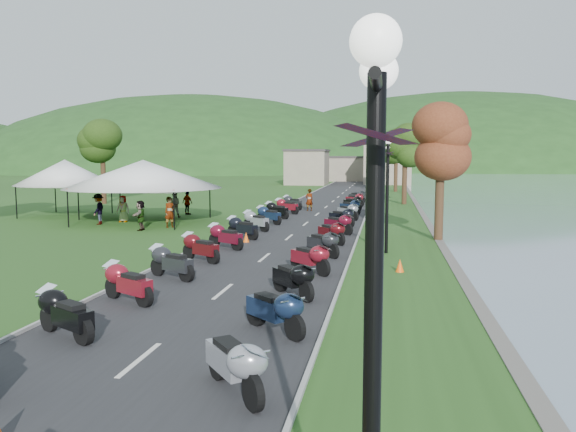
{
  "coord_description": "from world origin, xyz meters",
  "views": [
    {
      "loc": [
        4.98,
        -6.53,
        4.21
      ],
      "look_at": [
        0.21,
        20.47,
        1.3
      ],
      "focal_mm": 35.0,
      "sensor_mm": 36.0,
      "label": 1
    }
  ],
  "objects_px": {
    "pedestrian_a": "(170,228)",
    "streetlamp_near": "(372,384)",
    "vendor_tent_main": "(144,191)",
    "pedestrian_b": "(175,218)",
    "pedestrian_c": "(99,225)"
  },
  "relations": [
    {
      "from": "streetlamp_near",
      "to": "pedestrian_b",
      "type": "xyz_separation_m",
      "value": [
        -14.38,
        32.55,
        -2.5
      ]
    },
    {
      "from": "streetlamp_near",
      "to": "pedestrian_b",
      "type": "distance_m",
      "value": 35.67
    },
    {
      "from": "pedestrian_a",
      "to": "streetlamp_near",
      "type": "bearing_deg",
      "value": -115.63
    },
    {
      "from": "streetlamp_near",
      "to": "vendor_tent_main",
      "type": "height_order",
      "value": "streetlamp_near"
    },
    {
      "from": "pedestrian_b",
      "to": "pedestrian_c",
      "type": "relative_size",
      "value": 0.95
    },
    {
      "from": "pedestrian_a",
      "to": "pedestrian_c",
      "type": "xyz_separation_m",
      "value": [
        -4.95,
        0.66,
        0.0
      ]
    },
    {
      "from": "streetlamp_near",
      "to": "pedestrian_b",
      "type": "relative_size",
      "value": 2.74
    },
    {
      "from": "vendor_tent_main",
      "to": "pedestrian_a",
      "type": "xyz_separation_m",
      "value": [
        2.69,
        -2.37,
        -2.0
      ]
    },
    {
      "from": "vendor_tent_main",
      "to": "pedestrian_b",
      "type": "relative_size",
      "value": 3.65
    },
    {
      "from": "vendor_tent_main",
      "to": "pedestrian_a",
      "type": "bearing_deg",
      "value": -41.4
    },
    {
      "from": "vendor_tent_main",
      "to": "pedestrian_c",
      "type": "relative_size",
      "value": 3.45
    },
    {
      "from": "pedestrian_a",
      "to": "pedestrian_b",
      "type": "relative_size",
      "value": 1.01
    },
    {
      "from": "streetlamp_near",
      "to": "vendor_tent_main",
      "type": "bearing_deg",
      "value": 117.26
    },
    {
      "from": "pedestrian_c",
      "to": "streetlamp_near",
      "type": "bearing_deg",
      "value": 22.71
    },
    {
      "from": "pedestrian_a",
      "to": "pedestrian_b",
      "type": "height_order",
      "value": "pedestrian_a"
    }
  ]
}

